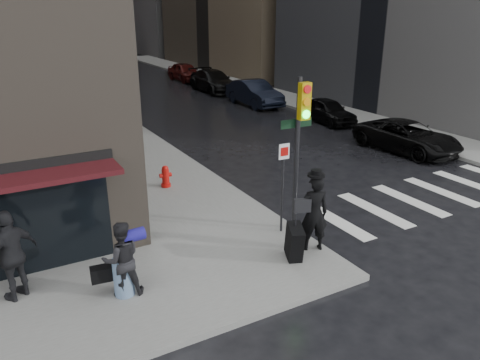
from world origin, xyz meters
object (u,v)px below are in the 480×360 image
object	(u,v)px
traffic_light	(299,135)
parked_car_0	(407,137)
man_jeans	(121,259)
man_greycoat	(12,255)
parked_car_2	(254,93)
parked_car_4	(185,72)
fire_hydrant	(166,177)
parked_car_3	(213,81)
man_overcoat	(310,218)
parked_car_1	(327,111)

from	to	relation	value
traffic_light	parked_car_0	distance (m)	10.34
man_jeans	man_greycoat	xyz separation A→B (m)	(-2.03, 1.02, 0.16)
parked_car_2	parked_car_4	world-z (taller)	parked_car_2
fire_hydrant	parked_car_3	bearing A→B (deg)	59.08
traffic_light	fire_hydrant	size ratio (longest dim) A/B	5.53
man_greycoat	parked_car_4	size ratio (longest dim) A/B	0.45
man_overcoat	parked_car_2	size ratio (longest dim) A/B	0.45
man_greycoat	man_jeans	bearing A→B (deg)	120.27
traffic_light	parked_car_0	size ratio (longest dim) A/B	0.88
fire_hydrant	parked_car_3	xyz separation A→B (m)	(10.60, 17.69, 0.31)
traffic_light	parked_car_3	xyz separation A→B (m)	(8.63, 22.69, -2.11)
traffic_light	parked_car_1	xyz separation A→B (m)	(9.64, 10.40, -2.23)
man_jeans	traffic_light	bearing A→B (deg)	-164.80
traffic_light	parked_car_1	bearing A→B (deg)	48.80
parked_car_0	parked_car_1	distance (m)	6.16
man_jeans	man_greycoat	bearing A→B (deg)	-20.18
man_greycoat	fire_hydrant	bearing A→B (deg)	-170.50
parked_car_4	man_greycoat	bearing A→B (deg)	-120.15
man_overcoat	traffic_light	size ratio (longest dim) A/B	0.52
traffic_light	fire_hydrant	world-z (taller)	traffic_light
fire_hydrant	parked_car_1	size ratio (longest dim) A/B	0.19
man_greycoat	parked_car_4	distance (m)	32.79
parked_car_4	traffic_light	bearing A→B (deg)	-107.97
man_greycoat	parked_car_1	distance (m)	19.64
man_greycoat	parked_car_3	bearing A→B (deg)	-158.09
man_jeans	parked_car_2	world-z (taller)	man_jeans
parked_car_1	man_greycoat	bearing A→B (deg)	-145.45
man_jeans	parked_car_3	bearing A→B (deg)	-113.81
traffic_light	man_greycoat	bearing A→B (deg)	179.67
parked_car_0	parked_car_1	size ratio (longest dim) A/B	1.23
parked_car_1	parked_car_4	size ratio (longest dim) A/B	0.87
parked_car_0	parked_car_4	xyz separation A→B (m)	(-0.26, 24.57, 0.10)
fire_hydrant	parked_car_2	xyz separation A→B (m)	(10.53, 11.54, 0.32)
traffic_light	parked_car_4	world-z (taller)	traffic_light
fire_hydrant	parked_car_0	xyz separation A→B (m)	(11.13, -0.74, 0.18)
parked_car_0	parked_car_4	distance (m)	24.57
man_greycoat	parked_car_0	world-z (taller)	man_greycoat
parked_car_2	traffic_light	bearing A→B (deg)	-117.47
man_overcoat	parked_car_0	xyz separation A→B (m)	(9.57, 5.45, -0.41)
man_greycoat	fire_hydrant	world-z (taller)	man_greycoat
parked_car_0	man_greycoat	bearing A→B (deg)	-171.37
man_greycoat	fire_hydrant	size ratio (longest dim) A/B	2.65
fire_hydrant	parked_car_2	world-z (taller)	parked_car_2
parked_car_3	parked_car_4	distance (m)	6.15
man_overcoat	parked_car_0	distance (m)	11.02
parked_car_4	fire_hydrant	bearing A→B (deg)	-115.33
parked_car_2	man_greycoat	bearing A→B (deg)	-134.08
traffic_light	parked_car_3	world-z (taller)	traffic_light
parked_car_3	parked_car_1	bearing A→B (deg)	-83.66
fire_hydrant	parked_car_4	bearing A→B (deg)	65.49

